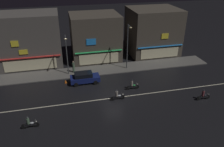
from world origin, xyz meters
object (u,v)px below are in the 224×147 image
at_px(streetlamp_mid, 128,44).
at_px(motorcycle_lead, 29,123).
at_px(pedestrian_on_sidewalk, 74,67).
at_px(motorcycle_trailing_far, 132,85).
at_px(parked_car_near_kerb, 85,78).
at_px(motorcycle_opposite_lane, 203,96).
at_px(traffic_cone, 66,81).
at_px(motorcycle_following, 117,96).
at_px(streetlamp_west, 67,52).

distance_m(streetlamp_mid, motorcycle_lead, 19.00).
height_order(pedestrian_on_sidewalk, motorcycle_trailing_far, pedestrian_on_sidewalk).
relative_size(pedestrian_on_sidewalk, parked_car_near_kerb, 0.45).
bearing_deg(motorcycle_opposite_lane, traffic_cone, -29.24).
height_order(motorcycle_lead, motorcycle_following, same).
xyz_separation_m(parked_car_near_kerb, traffic_cone, (-2.80, 0.56, -0.59)).
bearing_deg(traffic_cone, pedestrian_on_sidewalk, 64.13).
height_order(parked_car_near_kerb, motorcycle_opposite_lane, parked_car_near_kerb).
relative_size(streetlamp_west, motorcycle_opposite_lane, 3.37).
relative_size(motorcycle_lead, motorcycle_opposite_lane, 1.00).
relative_size(pedestrian_on_sidewalk, motorcycle_lead, 1.01).
xyz_separation_m(motorcycle_following, traffic_cone, (-6.37, 6.14, -0.36)).
height_order(motorcycle_lead, motorcycle_opposite_lane, same).
bearing_deg(parked_car_near_kerb, motorcycle_trailing_far, -28.65).
bearing_deg(motorcycle_lead, traffic_cone, -109.32).
height_order(streetlamp_mid, traffic_cone, streetlamp_mid).
height_order(streetlamp_mid, motorcycle_following, streetlamp_mid).
distance_m(streetlamp_west, motorcycle_following, 10.90).
xyz_separation_m(streetlamp_west, pedestrian_on_sidewalk, (0.87, 0.55, -2.93)).
bearing_deg(streetlamp_mid, traffic_cone, -166.82).
bearing_deg(motorcycle_following, streetlamp_west, -59.94).
xyz_separation_m(pedestrian_on_sidewalk, motorcycle_lead, (-5.74, -12.30, -0.40)).
relative_size(motorcycle_opposite_lane, motorcycle_trailing_far, 1.00).
distance_m(streetlamp_west, motorcycle_opposite_lane, 20.32).
height_order(parked_car_near_kerb, motorcycle_trailing_far, parked_car_near_kerb).
bearing_deg(streetlamp_mid, motorcycle_opposite_lane, -57.48).
xyz_separation_m(streetlamp_mid, motorcycle_lead, (-14.50, -11.65, -3.88)).
height_order(streetlamp_west, motorcycle_trailing_far, streetlamp_west).
height_order(parked_car_near_kerb, motorcycle_following, parked_car_near_kerb).
bearing_deg(motorcycle_following, streetlamp_mid, -118.01).
height_order(streetlamp_mid, motorcycle_lead, streetlamp_mid).
bearing_deg(parked_car_near_kerb, traffic_cone, 168.62).
distance_m(motorcycle_lead, motorcycle_trailing_far, 14.35).
distance_m(motorcycle_lead, traffic_cone, 10.19).
distance_m(motorcycle_following, motorcycle_trailing_far, 3.47).
distance_m(streetlamp_west, motorcycle_trailing_far, 11.20).
height_order(motorcycle_lead, traffic_cone, motorcycle_lead).
bearing_deg(traffic_cone, motorcycle_lead, -114.72).
xyz_separation_m(streetlamp_mid, traffic_cone, (-10.24, -2.40, -4.24)).
xyz_separation_m(streetlamp_west, motorcycle_trailing_far, (8.49, -6.50, -3.33)).
bearing_deg(parked_car_near_kerb, streetlamp_mid, 21.69).
bearing_deg(motorcycle_trailing_far, motorcycle_lead, -162.35).
bearing_deg(streetlamp_mid, motorcycle_trailing_far, -100.07).
bearing_deg(parked_car_near_kerb, motorcycle_lead, -129.07).
distance_m(pedestrian_on_sidewalk, motorcycle_opposite_lane, 19.65).
height_order(pedestrian_on_sidewalk, motorcycle_lead, pedestrian_on_sidewalk).
bearing_deg(pedestrian_on_sidewalk, traffic_cone, 87.02).
bearing_deg(traffic_cone, motorcycle_following, -43.96).
xyz_separation_m(motorcycle_opposite_lane, traffic_cone, (-17.27, 8.64, -0.36)).
height_order(pedestrian_on_sidewalk, traffic_cone, pedestrian_on_sidewalk).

